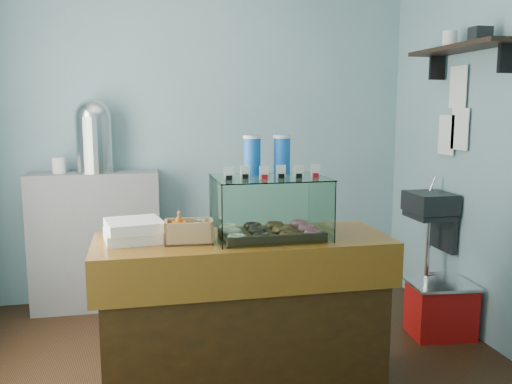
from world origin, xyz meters
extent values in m
plane|color=black|center=(0.00, 0.00, 0.00)|extent=(3.50, 3.50, 0.00)
cube|color=#739FA7|center=(0.00, 1.50, 1.40)|extent=(3.50, 0.04, 2.80)
cube|color=#739FA7|center=(0.00, -1.50, 1.40)|extent=(3.50, 0.04, 2.80)
cube|color=#739FA7|center=(1.75, 0.00, 1.40)|extent=(0.04, 3.00, 2.80)
cube|color=black|center=(1.58, 0.55, 0.90)|extent=(0.30, 0.35, 0.15)
cube|color=black|center=(1.71, 0.55, 0.70)|extent=(0.04, 0.30, 0.35)
cylinder|color=silver|center=(1.65, 0.65, 1.02)|extent=(0.02, 0.02, 0.12)
cylinder|color=silver|center=(1.58, 0.55, 0.55)|extent=(0.04, 0.04, 0.45)
cube|color=black|center=(1.60, 0.30, 2.00)|extent=(0.25, 1.00, 0.03)
cube|color=black|center=(1.67, -0.10, 1.90)|extent=(0.12, 0.03, 0.18)
cube|color=black|center=(1.67, 0.70, 1.90)|extent=(0.12, 0.03, 0.18)
cube|color=white|center=(1.73, 0.45, 1.45)|extent=(0.01, 0.21, 0.30)
cube|color=white|center=(1.73, 0.62, 1.40)|extent=(0.01, 0.21, 0.30)
cube|color=white|center=(1.73, 0.50, 1.75)|extent=(0.01, 0.21, 0.30)
cube|color=#3F240C|center=(0.00, -0.25, 0.42)|extent=(1.50, 0.56, 0.84)
cube|color=#4D1F0A|center=(0.00, -0.25, 0.87)|extent=(1.60, 0.60, 0.06)
cube|color=#4D1F0A|center=(0.00, -0.53, 0.75)|extent=(1.60, 0.04, 0.18)
cube|color=gray|center=(-0.90, 1.32, 0.55)|extent=(1.00, 0.32, 1.10)
cube|color=#321E0F|center=(0.15, -0.26, 0.91)|extent=(0.54, 0.39, 0.02)
torus|color=silver|center=(-0.06, -0.39, 0.94)|extent=(0.10, 0.10, 0.03)
torus|color=black|center=(0.08, -0.39, 0.94)|extent=(0.10, 0.10, 0.03)
torus|color=brown|center=(0.22, -0.38, 0.94)|extent=(0.10, 0.10, 0.03)
torus|color=#C35C79|center=(0.36, -0.38, 0.94)|extent=(0.10, 0.10, 0.03)
torus|color=silver|center=(-0.06, -0.26, 0.94)|extent=(0.10, 0.10, 0.03)
torus|color=black|center=(0.08, -0.26, 0.94)|extent=(0.10, 0.10, 0.03)
torus|color=brown|center=(0.22, -0.25, 0.94)|extent=(0.10, 0.10, 0.03)
torus|color=#C35C79|center=(0.35, -0.25, 0.94)|extent=(0.10, 0.10, 0.03)
torus|color=silver|center=(-0.06, -0.13, 0.94)|extent=(0.10, 0.10, 0.03)
torus|color=black|center=(0.08, -0.13, 0.94)|extent=(0.10, 0.10, 0.03)
torus|color=brown|center=(0.21, -0.12, 0.94)|extent=(0.10, 0.10, 0.03)
torus|color=#C35C79|center=(0.35, -0.12, 0.94)|extent=(0.10, 0.10, 0.03)
cube|color=white|center=(0.15, -0.47, 1.06)|extent=(0.59, 0.01, 0.32)
cube|color=white|center=(0.15, -0.04, 1.06)|extent=(0.59, 0.01, 0.32)
cube|color=white|center=(-0.15, -0.26, 1.06)|extent=(0.01, 0.43, 0.32)
cube|color=white|center=(0.44, -0.25, 1.06)|extent=(0.01, 0.43, 0.32)
cube|color=white|center=(0.15, -0.26, 1.23)|extent=(0.61, 0.45, 0.01)
cube|color=white|center=(-0.09, -0.31, 1.26)|extent=(0.05, 0.00, 0.07)
cube|color=black|center=(-0.09, -0.31, 1.24)|extent=(0.03, 0.02, 0.02)
cube|color=white|center=(0.01, -0.31, 1.26)|extent=(0.05, 0.00, 0.07)
cube|color=black|center=(0.01, -0.31, 1.24)|extent=(0.03, 0.02, 0.02)
cube|color=white|center=(0.10, -0.31, 1.26)|extent=(0.05, 0.00, 0.07)
cube|color=red|center=(0.10, -0.31, 1.24)|extent=(0.03, 0.02, 0.02)
cube|color=white|center=(0.19, -0.30, 1.26)|extent=(0.05, 0.00, 0.07)
cube|color=black|center=(0.19, -0.30, 1.24)|extent=(0.03, 0.02, 0.02)
cube|color=white|center=(0.29, -0.30, 1.26)|extent=(0.05, 0.00, 0.07)
cube|color=black|center=(0.29, -0.30, 1.24)|extent=(0.03, 0.02, 0.02)
cube|color=white|center=(0.38, -0.30, 1.26)|extent=(0.05, 0.00, 0.07)
cube|color=red|center=(0.38, -0.30, 1.24)|extent=(0.03, 0.02, 0.02)
cylinder|color=blue|center=(0.08, -0.11, 1.34)|extent=(0.09, 0.09, 0.22)
cylinder|color=white|center=(0.08, -0.11, 1.44)|extent=(0.10, 0.10, 0.02)
cylinder|color=blue|center=(0.25, -0.11, 1.34)|extent=(0.09, 0.09, 0.22)
cylinder|color=white|center=(0.25, -0.11, 1.44)|extent=(0.10, 0.10, 0.02)
cube|color=tan|center=(-0.30, -0.30, 0.91)|extent=(0.26, 0.17, 0.01)
cube|color=tan|center=(-0.30, -0.37, 0.96)|extent=(0.25, 0.03, 0.12)
cube|color=tan|center=(-0.29, -0.23, 0.96)|extent=(0.25, 0.03, 0.12)
cube|color=tan|center=(-0.42, -0.29, 0.96)|extent=(0.02, 0.15, 0.12)
cube|color=tan|center=(-0.18, -0.31, 0.96)|extent=(0.02, 0.15, 0.12)
imported|color=#CC6813|center=(-0.35, -0.30, 0.99)|extent=(0.08, 0.08, 0.16)
cylinder|color=#408C26|center=(-0.24, -0.31, 0.96)|extent=(0.06, 0.06, 0.10)
cylinder|color=silver|center=(-0.24, -0.31, 1.02)|extent=(0.05, 0.05, 0.01)
cube|color=white|center=(-0.59, -0.19, 0.93)|extent=(0.32, 0.32, 0.06)
cube|color=white|center=(-0.58, -0.20, 0.98)|extent=(0.33, 0.33, 0.06)
cylinder|color=silver|center=(-0.88, 1.32, 1.10)|extent=(0.31, 0.31, 0.01)
cylinder|color=silver|center=(-0.88, 1.32, 1.32)|extent=(0.28, 0.28, 0.42)
sphere|color=silver|center=(-0.88, 1.32, 1.53)|extent=(0.28, 0.28, 0.28)
cube|color=red|center=(1.51, 0.22, 0.18)|extent=(0.45, 0.35, 0.37)
cube|color=silver|center=(1.51, 0.22, 0.38)|extent=(0.47, 0.38, 0.02)
camera|label=1|loc=(-0.54, -3.08, 1.60)|focal=38.00mm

